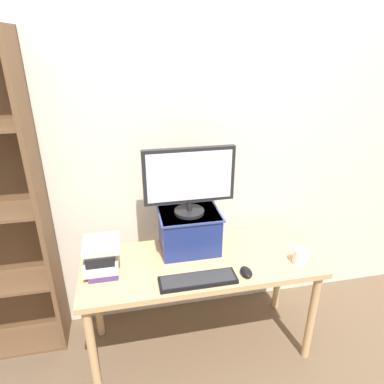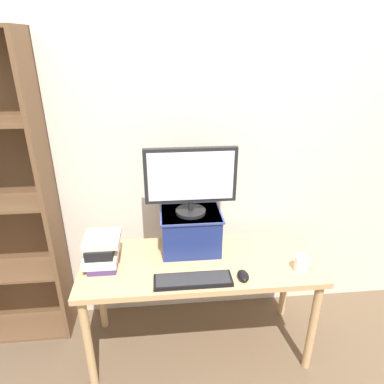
{
  "view_description": "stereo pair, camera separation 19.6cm",
  "coord_description": "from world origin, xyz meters",
  "px_view_note": "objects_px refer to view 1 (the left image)",
  "views": [
    {
      "loc": [
        -0.41,
        -1.7,
        1.94
      ],
      "look_at": [
        -0.04,
        0.06,
        1.14
      ],
      "focal_mm": 32.0,
      "sensor_mm": 36.0,
      "label": 1
    },
    {
      "loc": [
        -0.21,
        -1.73,
        1.94
      ],
      "look_at": [
        -0.04,
        0.06,
        1.14
      ],
      "focal_mm": 32.0,
      "sensor_mm": 36.0,
      "label": 2
    }
  ],
  "objects_px": {
    "computer_monitor": "(189,179)",
    "keyboard": "(198,280)",
    "computer_mouse": "(246,272)",
    "coffee_mug": "(300,256)",
    "riser_box": "(189,230)",
    "desk": "(200,271)",
    "book_stack": "(102,256)"
  },
  "relations": [
    {
      "from": "computer_monitor",
      "to": "computer_mouse",
      "type": "height_order",
      "value": "computer_monitor"
    },
    {
      "from": "riser_box",
      "to": "computer_mouse",
      "type": "xyz_separation_m",
      "value": [
        0.27,
        -0.33,
        -0.12
      ]
    },
    {
      "from": "keyboard",
      "to": "book_stack",
      "type": "height_order",
      "value": "book_stack"
    },
    {
      "from": "computer_monitor",
      "to": "book_stack",
      "type": "height_order",
      "value": "computer_monitor"
    },
    {
      "from": "computer_monitor",
      "to": "keyboard",
      "type": "xyz_separation_m",
      "value": [
        -0.02,
        -0.33,
        -0.48
      ]
    },
    {
      "from": "riser_box",
      "to": "book_stack",
      "type": "relative_size",
      "value": 1.49
    },
    {
      "from": "computer_mouse",
      "to": "book_stack",
      "type": "height_order",
      "value": "book_stack"
    },
    {
      "from": "computer_monitor",
      "to": "computer_mouse",
      "type": "distance_m",
      "value": 0.63
    },
    {
      "from": "computer_monitor",
      "to": "keyboard",
      "type": "bearing_deg",
      "value": -93.22
    },
    {
      "from": "computer_mouse",
      "to": "coffee_mug",
      "type": "distance_m",
      "value": 0.36
    },
    {
      "from": "desk",
      "to": "computer_mouse",
      "type": "height_order",
      "value": "computer_mouse"
    },
    {
      "from": "riser_box",
      "to": "computer_monitor",
      "type": "relative_size",
      "value": 0.69
    },
    {
      "from": "computer_mouse",
      "to": "desk",
      "type": "bearing_deg",
      "value": 139.68
    },
    {
      "from": "desk",
      "to": "keyboard",
      "type": "xyz_separation_m",
      "value": [
        -0.06,
        -0.2,
        0.09
      ]
    },
    {
      "from": "computer_monitor",
      "to": "computer_mouse",
      "type": "bearing_deg",
      "value": -50.82
    },
    {
      "from": "desk",
      "to": "keyboard",
      "type": "relative_size",
      "value": 3.29
    },
    {
      "from": "keyboard",
      "to": "coffee_mug",
      "type": "distance_m",
      "value": 0.64
    },
    {
      "from": "keyboard",
      "to": "computer_mouse",
      "type": "bearing_deg",
      "value": 1.17
    },
    {
      "from": "keyboard",
      "to": "desk",
      "type": "bearing_deg",
      "value": 73.23
    },
    {
      "from": "riser_box",
      "to": "computer_monitor",
      "type": "bearing_deg",
      "value": -90.0
    },
    {
      "from": "riser_box",
      "to": "book_stack",
      "type": "xyz_separation_m",
      "value": [
        -0.54,
        -0.11,
        -0.05
      ]
    },
    {
      "from": "riser_box",
      "to": "keyboard",
      "type": "relative_size",
      "value": 0.87
    },
    {
      "from": "desk",
      "to": "riser_box",
      "type": "bearing_deg",
      "value": 106.58
    },
    {
      "from": "desk",
      "to": "keyboard",
      "type": "distance_m",
      "value": 0.23
    },
    {
      "from": "book_stack",
      "to": "coffee_mug",
      "type": "xyz_separation_m",
      "value": [
        1.16,
        -0.18,
        -0.04
      ]
    },
    {
      "from": "computer_monitor",
      "to": "keyboard",
      "type": "height_order",
      "value": "computer_monitor"
    },
    {
      "from": "riser_box",
      "to": "book_stack",
      "type": "distance_m",
      "value": 0.55
    },
    {
      "from": "computer_monitor",
      "to": "computer_mouse",
      "type": "relative_size",
      "value": 5.27
    },
    {
      "from": "desk",
      "to": "riser_box",
      "type": "xyz_separation_m",
      "value": [
        -0.04,
        0.14,
        0.22
      ]
    },
    {
      "from": "book_stack",
      "to": "coffee_mug",
      "type": "relative_size",
      "value": 2.29
    },
    {
      "from": "desk",
      "to": "coffee_mug",
      "type": "xyz_separation_m",
      "value": [
        0.58,
        -0.15,
        0.13
      ]
    },
    {
      "from": "desk",
      "to": "riser_box",
      "type": "relative_size",
      "value": 3.79
    }
  ]
}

